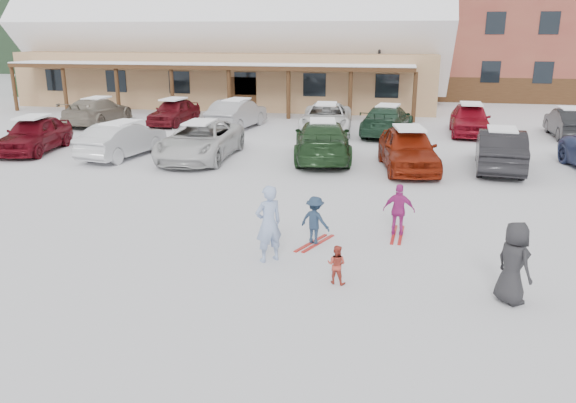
% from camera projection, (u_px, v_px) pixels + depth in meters
% --- Properties ---
extents(ground, '(160.00, 160.00, 0.00)m').
position_uv_depth(ground, '(267.00, 255.00, 12.93)').
color(ground, silver).
rests_on(ground, ground).
extents(day_lodge, '(29.12, 12.50, 10.38)m').
position_uv_depth(day_lodge, '(233.00, 46.00, 39.71)').
color(day_lodge, tan).
rests_on(day_lodge, ground).
extents(lamp_post, '(0.50, 0.25, 6.10)m').
position_uv_depth(lamp_post, '(379.00, 56.00, 35.05)').
color(lamp_post, black).
rests_on(lamp_post, ground).
extents(conifer_0, '(4.40, 4.40, 10.20)m').
position_uv_depth(conifer_0, '(33.00, 22.00, 44.28)').
color(conifer_0, black).
rests_on(conifer_0, ground).
extents(conifer_2, '(5.28, 5.28, 12.24)m').
position_uv_depth(conifer_2, '(70.00, 12.00, 55.96)').
color(conifer_2, black).
rests_on(conifer_2, ground).
extents(conifer_3, '(3.96, 3.96, 9.18)m').
position_uv_depth(conifer_3, '(439.00, 30.00, 51.63)').
color(conifer_3, black).
rests_on(conifer_3, ground).
extents(adult_skier, '(0.76, 0.73, 1.75)m').
position_uv_depth(adult_skier, '(269.00, 224.00, 12.34)').
color(adult_skier, '#8EA4D0').
rests_on(adult_skier, ground).
extents(toddler_red, '(0.46, 0.39, 0.82)m').
position_uv_depth(toddler_red, '(336.00, 264.00, 11.35)').
color(toddler_red, '#AF3B2D').
rests_on(toddler_red, ground).
extents(child_navy, '(0.88, 0.71, 1.19)m').
position_uv_depth(child_navy, '(315.00, 220.00, 13.42)').
color(child_navy, '#1D2F45').
rests_on(child_navy, ground).
extents(skis_child_navy, '(0.74, 1.36, 0.03)m').
position_uv_depth(skis_child_navy, '(315.00, 243.00, 13.59)').
color(skis_child_navy, '#AA1E18').
rests_on(skis_child_navy, ground).
extents(child_magenta, '(0.80, 0.38, 1.34)m').
position_uv_depth(child_magenta, '(399.00, 210.00, 13.96)').
color(child_magenta, '#AA257C').
rests_on(child_magenta, ground).
extents(skis_child_magenta, '(0.29, 1.41, 0.03)m').
position_uv_depth(skis_child_magenta, '(397.00, 235.00, 14.15)').
color(skis_child_magenta, '#AA1E18').
rests_on(skis_child_magenta, ground).
extents(bystander_dark, '(0.85, 0.93, 1.60)m').
position_uv_depth(bystander_dark, '(514.00, 263.00, 10.44)').
color(bystander_dark, black).
rests_on(bystander_dark, ground).
extents(parked_car_0, '(2.38, 4.61, 1.50)m').
position_uv_depth(parked_car_0, '(34.00, 134.00, 23.79)').
color(parked_car_0, '#590913').
rests_on(parked_car_0, ground).
extents(parked_car_1, '(2.21, 4.50, 1.42)m').
position_uv_depth(parked_car_1, '(123.00, 140.00, 22.84)').
color(parked_car_1, silver).
rests_on(parked_car_1, ground).
extents(parked_car_2, '(2.59, 5.43, 1.50)m').
position_uv_depth(parked_car_2, '(200.00, 141.00, 22.46)').
color(parked_car_2, silver).
rests_on(parked_car_2, ground).
extents(parked_car_3, '(2.98, 5.66, 1.56)m').
position_uv_depth(parked_car_3, '(322.00, 140.00, 22.30)').
color(parked_car_3, '#1D3A1D').
rests_on(parked_car_3, ground).
extents(parked_car_4, '(2.56, 4.84, 1.57)m').
position_uv_depth(parked_car_4, '(408.00, 149.00, 20.69)').
color(parked_car_4, maroon).
rests_on(parked_car_4, ground).
extents(parked_car_5, '(2.07, 4.76, 1.52)m').
position_uv_depth(parked_car_5, '(500.00, 150.00, 20.67)').
color(parked_car_5, black).
rests_on(parked_car_5, ground).
extents(parked_car_7, '(2.08, 5.04, 1.46)m').
position_uv_depth(parked_car_7, '(98.00, 111.00, 30.93)').
color(parked_car_7, gray).
rests_on(parked_car_7, ground).
extents(parked_car_8, '(1.95, 4.23, 1.40)m').
position_uv_depth(parked_car_8, '(174.00, 112.00, 30.92)').
color(parked_car_8, maroon).
rests_on(parked_car_8, ground).
extents(parked_car_9, '(2.24, 4.83, 1.53)m').
position_uv_depth(parked_car_9, '(237.00, 114.00, 29.54)').
color(parked_car_9, '#98989C').
rests_on(parked_car_9, ground).
extents(parked_car_10, '(2.85, 5.51, 1.48)m').
position_uv_depth(parked_car_10, '(326.00, 118.00, 28.22)').
color(parked_car_10, white).
rests_on(parked_car_10, ground).
extents(parked_car_11, '(2.75, 5.30, 1.47)m').
position_uv_depth(parked_car_11, '(387.00, 120.00, 27.65)').
color(parked_car_11, '#1F3C2A').
rests_on(parked_car_11, ground).
extents(parked_car_12, '(2.00, 4.61, 1.55)m').
position_uv_depth(parked_car_12, '(470.00, 119.00, 27.77)').
color(parked_car_12, maroon).
rests_on(parked_car_12, ground).
extents(parked_car_13, '(1.59, 4.31, 1.41)m').
position_uv_depth(parked_car_13, '(569.00, 123.00, 27.03)').
color(parked_car_13, black).
rests_on(parked_car_13, ground).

